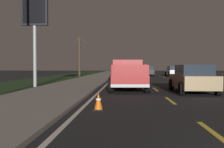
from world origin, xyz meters
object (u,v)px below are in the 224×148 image
at_px(pickup_truck, 128,75).
at_px(bare_tree_far, 79,56).
at_px(gas_price_sign, 35,18).
at_px(sedan_tan, 193,79).
at_px(traffic_cone_near, 98,101).
at_px(sedan_white, 174,71).
at_px(sedan_black, 147,71).

xyz_separation_m(pickup_truck, bare_tree_far, (23.24, 6.99, 2.13)).
relative_size(gas_price_sign, bare_tree_far, 1.08).
xyz_separation_m(sedan_tan, gas_price_sign, (3.94, 10.16, 4.13)).
xyz_separation_m(gas_price_sign, traffic_cone_near, (-10.08, -5.56, -4.63)).
xyz_separation_m(sedan_tan, bare_tree_far, (25.09, 10.55, 2.26)).
distance_m(sedan_white, sedan_black, 4.63).
relative_size(gas_price_sign, traffic_cone_near, 11.31).
xyz_separation_m(pickup_truck, sedan_white, (23.04, -6.99, -0.13)).
bearing_deg(sedan_white, traffic_cone_near, 165.50).
relative_size(sedan_white, sedan_tan, 1.00).
bearing_deg(traffic_cone_near, sedan_tan, -36.83).
height_order(gas_price_sign, bare_tree_far, gas_price_sign).
height_order(pickup_truck, sedan_black, pickup_truck).
height_order(pickup_truck, sedan_white, pickup_truck).
xyz_separation_m(sedan_tan, traffic_cone_near, (-6.14, 4.60, -0.50)).
distance_m(sedan_tan, traffic_cone_near, 7.69).
bearing_deg(pickup_truck, bare_tree_far, 16.74).
bearing_deg(traffic_cone_near, gas_price_sign, 28.88).
xyz_separation_m(sedan_white, sedan_black, (2.83, 3.67, 0.00)).
xyz_separation_m(sedan_black, gas_price_sign, (-23.78, 9.91, 4.13)).
bearing_deg(sedan_black, sedan_white, -127.66).
distance_m(sedan_white, traffic_cone_near, 32.06).
bearing_deg(pickup_truck, sedan_white, -16.88).
height_order(sedan_black, gas_price_sign, gas_price_sign).
height_order(pickup_truck, bare_tree_far, bare_tree_far).
relative_size(sedan_white, traffic_cone_near, 7.60).
relative_size(sedan_white, sedan_black, 0.99).
bearing_deg(pickup_truck, sedan_tan, -117.48).
bearing_deg(gas_price_sign, traffic_cone_near, -151.12).
distance_m(gas_price_sign, traffic_cone_near, 12.40).
relative_size(sedan_black, bare_tree_far, 0.73).
height_order(sedan_white, gas_price_sign, gas_price_sign).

